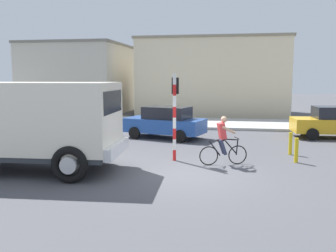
% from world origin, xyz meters
% --- Properties ---
extents(ground_plane, '(120.00, 120.00, 0.00)m').
position_xyz_m(ground_plane, '(0.00, 0.00, 0.00)').
color(ground_plane, '#4C4C51').
extents(sidewalk_far, '(80.00, 5.00, 0.16)m').
position_xyz_m(sidewalk_far, '(0.00, 12.55, 0.08)').
color(sidewalk_far, '#ADADA8').
rests_on(sidewalk_far, ground).
extents(truck_foreground, '(5.56, 3.08, 2.90)m').
position_xyz_m(truck_foreground, '(-4.85, -0.39, 1.67)').
color(truck_foreground, silver).
rests_on(truck_foreground, ground).
extents(cyclist, '(1.65, 0.69, 1.72)m').
position_xyz_m(cyclist, '(1.12, 1.50, 0.86)').
color(cyclist, black).
rests_on(cyclist, ground).
extents(traffic_light_pole, '(0.24, 0.43, 3.20)m').
position_xyz_m(traffic_light_pole, '(-0.66, 1.97, 2.07)').
color(traffic_light_pole, red).
rests_on(traffic_light_pole, ground).
extents(car_red_near, '(4.31, 2.70, 1.60)m').
position_xyz_m(car_red_near, '(-1.91, 6.80, 0.82)').
color(car_red_near, '#234C9E').
rests_on(car_red_near, ground).
extents(car_white_mid, '(4.11, 2.09, 1.60)m').
position_xyz_m(car_white_mid, '(6.51, 8.30, 0.82)').
color(car_white_mid, gold).
rests_on(car_white_mid, ground).
extents(bollard_near, '(0.14, 0.14, 0.90)m').
position_xyz_m(bollard_near, '(3.72, 2.30, 0.45)').
color(bollard_near, gold).
rests_on(bollard_near, ground).
extents(bollard_far, '(0.14, 0.14, 0.90)m').
position_xyz_m(bollard_far, '(3.72, 3.70, 0.45)').
color(bollard_far, gold).
rests_on(bollard_far, ground).
extents(building_corner_left, '(7.87, 7.98, 5.87)m').
position_xyz_m(building_corner_left, '(-11.67, 18.97, 2.94)').
color(building_corner_left, '#B2AD9E').
rests_on(building_corner_left, ground).
extents(building_mid_block, '(11.97, 7.45, 6.18)m').
position_xyz_m(building_mid_block, '(-0.25, 20.05, 3.09)').
color(building_mid_block, beige).
rests_on(building_mid_block, ground).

